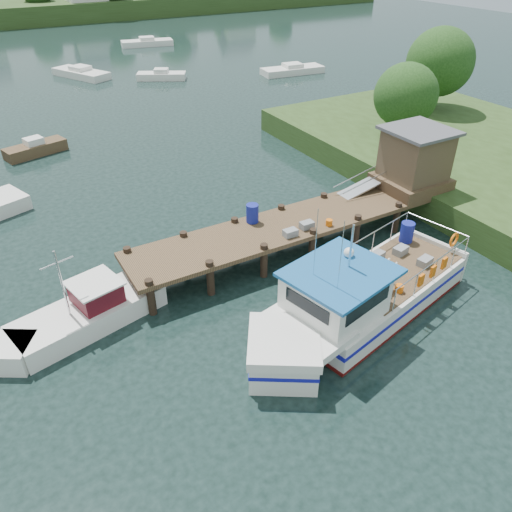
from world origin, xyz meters
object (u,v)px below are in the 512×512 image
moored_far (147,42)px  moored_rowboat (35,148)px  work_boat (81,316)px  dock (375,183)px  moored_d (81,73)px  moored_b (161,75)px  lobster_boat (356,300)px  moored_c (292,70)px

moored_far → moored_rowboat: bearing=-124.7°
work_boat → moored_rowboat: work_boat is taller
dock → moored_d: size_ratio=2.45×
moored_b → moored_d: 8.32m
lobster_boat → moored_d: (0.35, 43.30, -0.56)m
moored_rowboat → moored_b: 20.53m
moored_b → moored_d: bearing=136.8°
moored_b → moored_rowboat: bearing=-141.2°
lobster_boat → moored_c: lobster_boat is taller
dock → moored_far: bearing=83.0°
dock → moored_d: dock is taller
work_boat → moored_c: work_boat is taller
moored_rowboat → moored_d: bearing=82.9°
lobster_boat → moored_c: size_ratio=1.66×
dock → moored_rowboat: size_ratio=4.03×
moored_far → moored_d: bearing=-136.4°
dock → work_boat: dock is taller
work_boat → moored_b: work_boat is taller
moored_rowboat → moored_d: size_ratio=0.61×
moored_d → moored_c: bearing=-21.9°
moored_c → moored_d: 21.50m
moored_far → work_boat: bearing=-115.9°
dock → moored_c: bearing=63.5°
lobster_boat → dock: bearing=32.0°
moored_rowboat → moored_far: 37.23m
work_boat → moored_c: 40.83m
work_boat → moored_b: bearing=50.8°
dock → lobster_boat: 7.94m
moored_c → work_boat: bearing=-118.2°
moored_rowboat → moored_d: moored_rowboat is taller
work_boat → moored_d: size_ratio=1.00×
lobster_boat → moored_rowboat: 24.86m
work_boat → dock: bearing=-10.7°
work_boat → moored_d: (9.36, 38.53, -0.16)m
moored_b → moored_c: bearing=-26.2°
moored_far → moored_b: bearing=-108.9°
moored_b → moored_c: 13.40m
lobster_boat → moored_b: 38.98m
dock → lobster_boat: lobster_boat is taller
moored_d → moored_rowboat: bearing=-107.4°
moored_d → dock: bearing=-78.0°
work_boat → moored_far: (20.74, 50.91, -0.16)m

